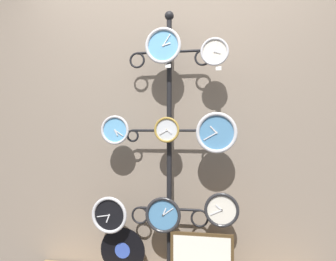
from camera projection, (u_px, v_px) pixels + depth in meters
The scene contains 14 objects.
shop_wall at pixel (173, 102), 2.63m from camera, with size 4.40×0.04×2.80m.
display_stand at pixel (169, 181), 2.47m from camera, with size 0.67×0.33×2.07m.
clock_top_center at pixel (163, 46), 2.38m from camera, with size 0.27×0.04×0.27m.
clock_top_right at pixel (215, 52), 2.31m from camera, with size 0.20×0.04×0.20m.
clock_middle_left at pixel (115, 130), 2.48m from camera, with size 0.22×0.04×0.22m.
clock_middle_center at pixel (167, 130), 2.38m from camera, with size 0.19×0.04×0.19m.
clock_middle_right at pixel (217, 133), 2.29m from camera, with size 0.29×0.04×0.29m.
clock_bottom_left at pixel (109, 215), 2.45m from camera, with size 0.28×0.04×0.28m.
clock_bottom_center at pixel (163, 215), 2.39m from camera, with size 0.27×0.04×0.27m.
clock_bottom_right at pixel (222, 210), 2.31m from camera, with size 0.25×0.04×0.25m.
vinyl_record at pixel (123, 250), 2.53m from camera, with size 0.36×0.01×0.36m.
picture_frame at pixel (202, 259), 2.34m from camera, with size 0.45×0.02×0.38m.
price_tag_upper at pixel (168, 66), 2.37m from camera, with size 0.04×0.00×0.03m.
price_tag_mid at pixel (219, 68), 2.30m from camera, with size 0.04×0.00×0.03m.
Camera 1 is at (0.45, -2.02, 1.18)m, focal length 35.00 mm.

